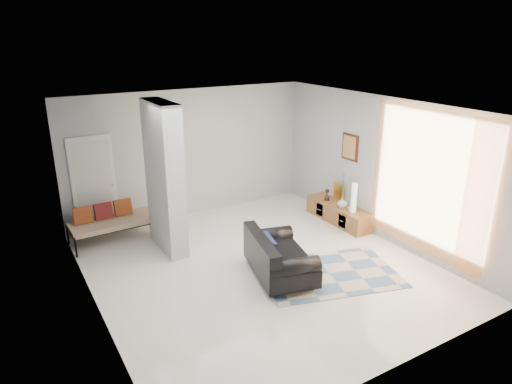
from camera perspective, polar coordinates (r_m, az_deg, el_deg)
floor at (r=8.14m, az=0.63°, el=-9.45°), size 6.00×6.00×0.00m
ceiling at (r=7.22m, az=0.71°, el=10.40°), size 6.00×6.00×0.00m
wall_back at (r=10.14m, az=-8.22°, el=4.77°), size 6.00×0.00×6.00m
wall_front at (r=5.45m, az=17.51°, el=-9.26°), size 6.00×0.00×6.00m
wall_left at (r=6.66m, az=-20.04°, el=-4.18°), size 0.00×6.00×6.00m
wall_right at (r=9.23m, az=15.43°, el=2.80°), size 0.00×6.00×6.00m
partition_column at (r=8.50m, az=-11.37°, el=1.72°), size 0.35×1.20×2.80m
hallway_door at (r=9.64m, az=-19.58°, el=0.69°), size 0.85×0.06×2.04m
curtain at (r=8.44m, az=20.61°, el=1.05°), size 0.00×2.55×2.55m
wall_art at (r=9.77m, az=11.67°, el=5.52°), size 0.04×0.45×0.55m
media_console at (r=10.08m, az=10.26°, el=-2.59°), size 0.45×1.69×0.80m
loveseat at (r=7.72m, az=2.62°, el=-8.16°), size 1.20×1.66×0.76m
daybed at (r=9.42m, az=-17.54°, el=-3.41°), size 1.71×0.78×0.77m
area_rug at (r=8.05m, az=9.14°, el=-10.02°), size 2.62×2.10×0.01m
cylinder_lamp at (r=9.57m, az=12.14°, el=-0.71°), size 0.11×0.11×0.61m
bronze_figurine at (r=10.18m, az=8.88°, el=-0.33°), size 0.14×0.14×0.26m
vase at (r=9.83m, az=10.72°, el=-1.30°), size 0.22×0.22×0.21m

